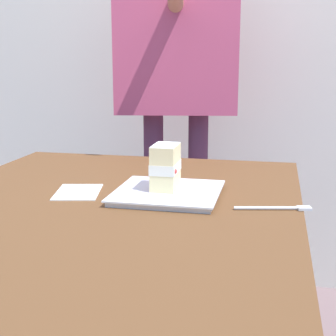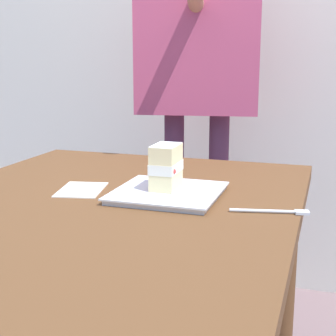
{
  "view_description": "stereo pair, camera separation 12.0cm",
  "coord_description": "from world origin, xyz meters",
  "px_view_note": "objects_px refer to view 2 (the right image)",
  "views": [
    {
      "loc": [
        -1.03,
        -0.38,
        1.08
      ],
      "look_at": [
        0.11,
        -0.13,
        0.82
      ],
      "focal_mm": 53.66,
      "sensor_mm": 36.0,
      "label": 1
    },
    {
      "loc": [
        -1.0,
        -0.5,
        1.08
      ],
      "look_at": [
        0.11,
        -0.13,
        0.82
      ],
      "focal_mm": 53.66,
      "sensor_mm": 36.0,
      "label": 2
    }
  ],
  "objects_px": {
    "dessert_plate": "(168,193)",
    "paper_napkin": "(81,190)",
    "patio_table": "(100,250)",
    "cake_slice": "(166,167)",
    "diner_person": "(198,41)",
    "dessert_fork": "(275,211)"
  },
  "relations": [
    {
      "from": "dessert_fork",
      "to": "diner_person",
      "type": "xyz_separation_m",
      "value": [
        0.85,
        0.4,
        0.39
      ]
    },
    {
      "from": "dessert_plate",
      "to": "cake_slice",
      "type": "xyz_separation_m",
      "value": [
        0.01,
        0.01,
        0.06
      ]
    },
    {
      "from": "dessert_fork",
      "to": "paper_napkin",
      "type": "distance_m",
      "value": 0.49
    },
    {
      "from": "patio_table",
      "to": "cake_slice",
      "type": "distance_m",
      "value": 0.25
    },
    {
      "from": "dessert_fork",
      "to": "diner_person",
      "type": "bearing_deg",
      "value": 25.34
    },
    {
      "from": "patio_table",
      "to": "dessert_plate",
      "type": "relative_size",
      "value": 4.62
    },
    {
      "from": "cake_slice",
      "to": "paper_napkin",
      "type": "distance_m",
      "value": 0.23
    },
    {
      "from": "patio_table",
      "to": "cake_slice",
      "type": "relative_size",
      "value": 10.64
    },
    {
      "from": "cake_slice",
      "to": "dessert_fork",
      "type": "height_order",
      "value": "cake_slice"
    },
    {
      "from": "patio_table",
      "to": "diner_person",
      "type": "xyz_separation_m",
      "value": [
        0.9,
        0.01,
        0.5
      ]
    },
    {
      "from": "dessert_plate",
      "to": "paper_napkin",
      "type": "height_order",
      "value": "dessert_plate"
    },
    {
      "from": "patio_table",
      "to": "paper_napkin",
      "type": "xyz_separation_m",
      "value": [
        0.1,
        0.09,
        0.11
      ]
    },
    {
      "from": "patio_table",
      "to": "dessert_fork",
      "type": "relative_size",
      "value": 6.82
    },
    {
      "from": "cake_slice",
      "to": "dessert_fork",
      "type": "xyz_separation_m",
      "value": [
        -0.07,
        -0.27,
        -0.07
      ]
    },
    {
      "from": "patio_table",
      "to": "diner_person",
      "type": "bearing_deg",
      "value": 0.48
    },
    {
      "from": "dessert_fork",
      "to": "diner_person",
      "type": "distance_m",
      "value": 1.01
    },
    {
      "from": "cake_slice",
      "to": "dessert_fork",
      "type": "relative_size",
      "value": 0.64
    },
    {
      "from": "cake_slice",
      "to": "diner_person",
      "type": "xyz_separation_m",
      "value": [
        0.78,
        0.13,
        0.32
      ]
    },
    {
      "from": "dessert_plate",
      "to": "cake_slice",
      "type": "relative_size",
      "value": 2.3
    },
    {
      "from": "patio_table",
      "to": "dessert_fork",
      "type": "height_order",
      "value": "dessert_fork"
    },
    {
      "from": "paper_napkin",
      "to": "diner_person",
      "type": "height_order",
      "value": "diner_person"
    },
    {
      "from": "cake_slice",
      "to": "paper_napkin",
      "type": "relative_size",
      "value": 0.65
    }
  ]
}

